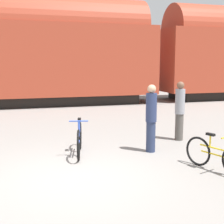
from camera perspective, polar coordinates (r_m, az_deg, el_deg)
The scene contains 8 objects.
ground_plane at distance 6.62m, azimuth -6.98°, elevation -11.52°, with size 80.00×80.00×0.00m, color gray.
freight_train at distance 17.54m, azimuth -13.31°, elevation 11.22°, with size 40.28×3.14×5.81m.
rail_near at distance 16.96m, azimuth -12.80°, elevation 0.99°, with size 52.28×0.07×0.01m, color #4C4238.
rail_far at distance 18.38m, azimuth -13.08°, elevation 1.59°, with size 52.28×0.07×0.01m, color #4C4238.
bicycle_blue at distance 7.96m, azimuth -5.99°, elevation -4.97°, with size 0.50×1.71×0.93m.
bicycle_yellow at distance 7.08m, azimuth 18.50°, elevation -7.51°, with size 0.61×1.54×0.83m.
person_in_navy at distance 8.11m, azimuth 7.17°, elevation -1.02°, with size 0.28×0.28×1.76m.
person_in_grey at distance 9.49m, azimuth 12.28°, elevation 0.30°, with size 0.29×0.29×1.76m.
Camera 1 is at (-0.96, -6.12, 2.32)m, focal length 50.00 mm.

